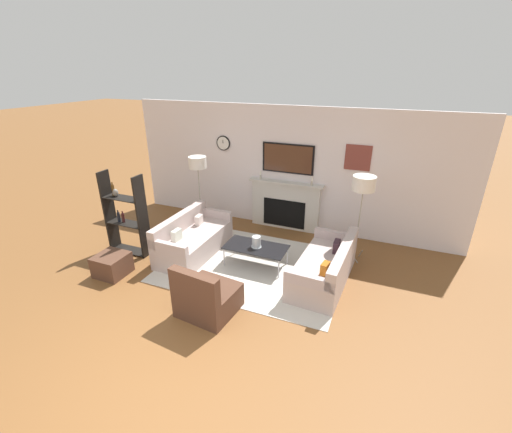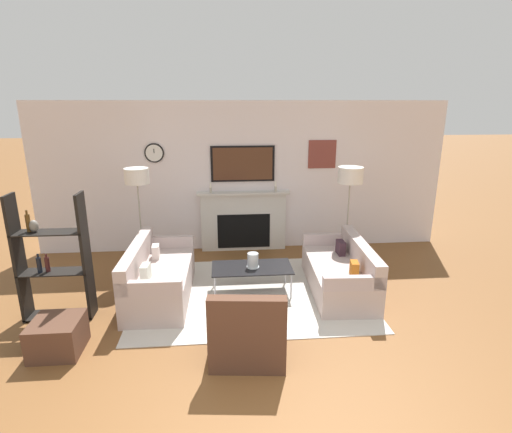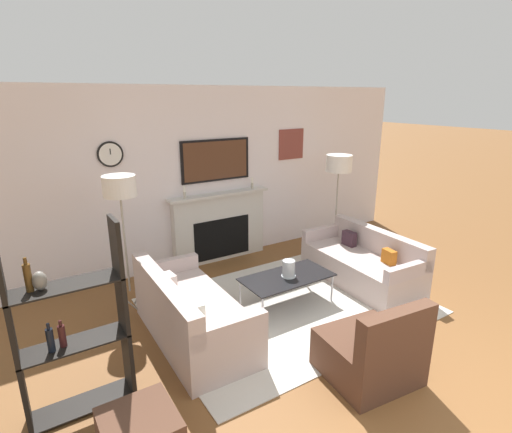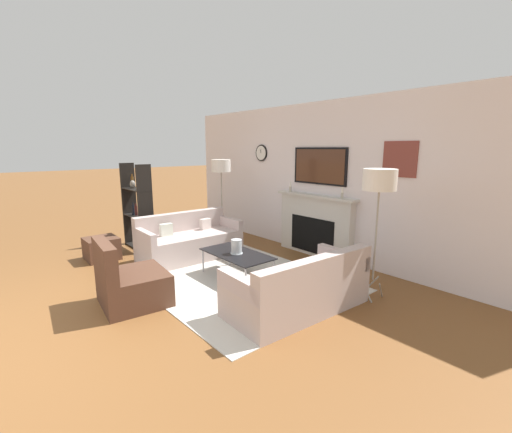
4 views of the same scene
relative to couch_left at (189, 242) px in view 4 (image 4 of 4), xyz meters
The scene contains 11 objects.
fireplace_wall 2.51m from the couch_left, 55.58° to the left, with size 7.45×0.28×2.70m.
area_rug 1.34m from the couch_left, ahead, with size 3.25×2.45×0.01m.
couch_left is the anchor object (origin of this frame).
couch_right 2.63m from the couch_left, ahead, with size 0.89×1.78×0.73m.
armchair 1.89m from the couch_left, 51.91° to the right, with size 0.87×0.84×0.84m.
coffee_table 1.33m from the couch_left, ahead, with size 1.15×0.59×0.39m.
hurricane_candle 1.36m from the couch_left, ahead, with size 0.18×0.18×0.21m.
floor_lamp_left 1.63m from the couch_left, 111.27° to the left, with size 0.37×0.37×1.70m.
floor_lamp_right 3.39m from the couch_left, 17.88° to the left, with size 0.41×0.41×1.67m.
shelf_unit 1.37m from the couch_left, 160.15° to the right, with size 0.85×0.28×1.63m.
ottoman 1.52m from the couch_left, 127.29° to the right, with size 0.52×0.52×0.38m.
Camera 4 is at (3.89, 0.00, 1.91)m, focal length 24.00 mm.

